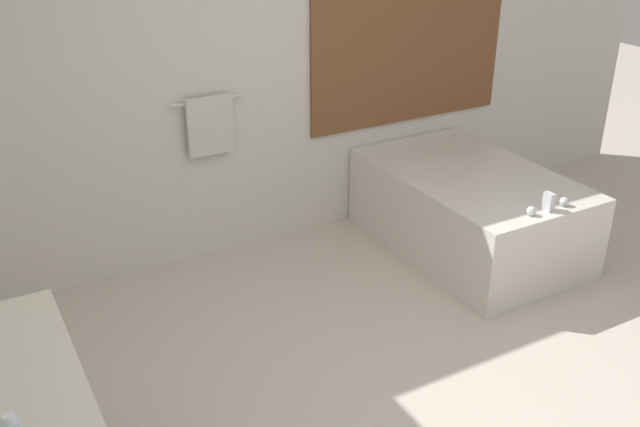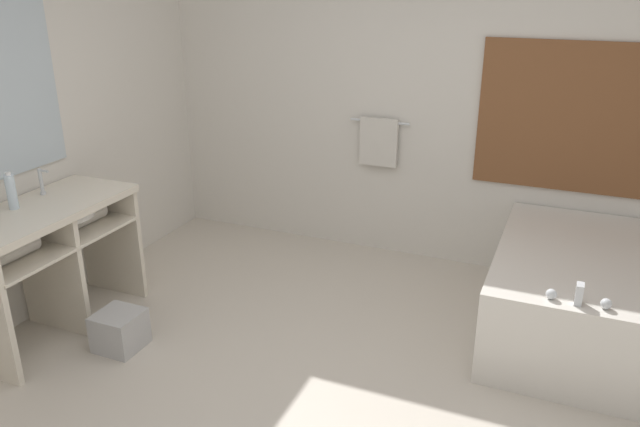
% 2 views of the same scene
% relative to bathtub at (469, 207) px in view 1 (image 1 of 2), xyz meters
% --- Properties ---
extents(ground_plane, '(16.00, 16.00, 0.00)m').
position_rel_bathtub_xyz_m(ground_plane, '(-1.33, -1.37, -0.33)').
color(ground_plane, beige).
rests_on(ground_plane, ground).
extents(wall_back_with_blinds, '(7.40, 0.13, 2.70)m').
position_rel_bathtub_xyz_m(wall_back_with_blinds, '(-1.29, 0.86, 1.02)').
color(wall_back_with_blinds, silver).
rests_on(wall_back_with_blinds, ground_plane).
extents(bathtub, '(1.02, 1.64, 0.72)m').
position_rel_bathtub_xyz_m(bathtub, '(0.00, 0.00, 0.00)').
color(bathtub, silver).
rests_on(bathtub, ground_plane).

